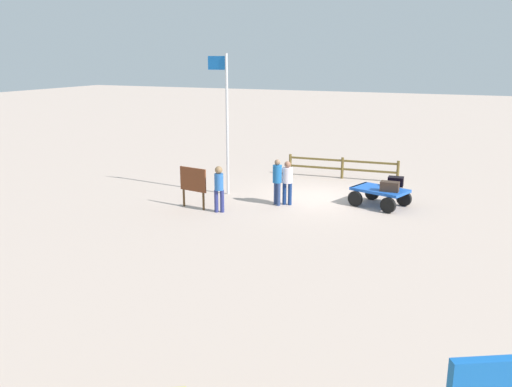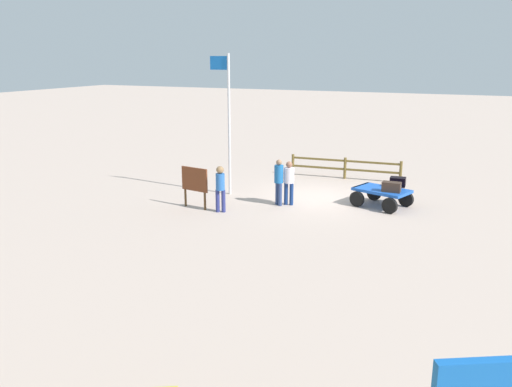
{
  "view_description": "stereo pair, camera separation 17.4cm",
  "coord_description": "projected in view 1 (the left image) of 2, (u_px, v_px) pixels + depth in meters",
  "views": [
    {
      "loc": [
        -5.78,
        18.92,
        5.25
      ],
      "look_at": [
        -0.14,
        6.0,
        1.59
      ],
      "focal_mm": 37.52,
      "sensor_mm": 36.0,
      "label": 1
    },
    {
      "loc": [
        -5.94,
        18.85,
        5.25
      ],
      "look_at": [
        -0.14,
        6.0,
        1.59
      ],
      "focal_mm": 37.52,
      "sensor_mm": 36.0,
      "label": 2
    }
  ],
  "objects": [
    {
      "name": "worker_supervisor",
      "position": [
        219.0,
        186.0,
        18.21
      ],
      "size": [
        0.4,
        0.4,
        1.62
      ],
      "color": "navy",
      "rests_on": "ground"
    },
    {
      "name": "suitcase_maroon",
      "position": [
        396.0,
        181.0,
        19.35
      ],
      "size": [
        0.57,
        0.44,
        0.33
      ],
      "color": "black",
      "rests_on": "luggage_cart"
    },
    {
      "name": "luggage_cart",
      "position": [
        379.0,
        193.0,
        19.07
      ],
      "size": [
        2.16,
        1.81,
        0.65
      ],
      "color": "blue",
      "rests_on": "ground"
    },
    {
      "name": "worker_trailing",
      "position": [
        277.0,
        179.0,
        19.09
      ],
      "size": [
        0.46,
        0.46,
        1.67
      ],
      "color": "navy",
      "rests_on": "ground"
    },
    {
      "name": "ground_plane",
      "position": [
        316.0,
        197.0,
        20.35
      ],
      "size": [
        120.0,
        120.0,
        0.0
      ],
      "primitive_type": "plane",
      "color": "#BAA496"
    },
    {
      "name": "signboard",
      "position": [
        193.0,
        182.0,
        18.69
      ],
      "size": [
        1.11,
        0.24,
        1.46
      ],
      "color": "#4C3319",
      "rests_on": "ground"
    },
    {
      "name": "worker_lead",
      "position": [
        287.0,
        179.0,
        19.13
      ],
      "size": [
        0.43,
        0.43,
        1.6
      ],
      "color": "navy",
      "rests_on": "ground"
    },
    {
      "name": "wooden_fence",
      "position": [
        342.0,
        166.0,
        23.35
      ],
      "size": [
        4.84,
        0.46,
        0.93
      ],
      "color": "brown",
      "rests_on": "ground"
    },
    {
      "name": "suitcase_navy",
      "position": [
        390.0,
        186.0,
        18.58
      ],
      "size": [
        0.64,
        0.35,
        0.34
      ],
      "color": "#3A2920",
      "rests_on": "luggage_cart"
    },
    {
      "name": "flagpole",
      "position": [
        225.0,
        116.0,
        20.12
      ],
      "size": [
        0.81,
        0.1,
        5.32
      ],
      "color": "silver",
      "rests_on": "ground"
    }
  ]
}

